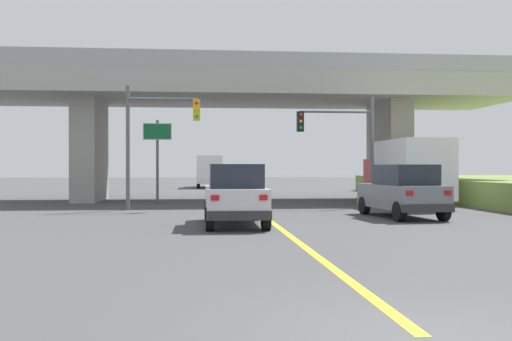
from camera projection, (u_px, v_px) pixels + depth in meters
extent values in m
plane|color=#424244|center=(243.00, 200.00, 35.16)|extent=(160.00, 160.00, 0.00)
cube|color=#A8A59E|center=(243.00, 90.00, 35.12)|extent=(31.26, 8.21, 1.27)
cube|color=#9A9891|center=(90.00, 150.00, 34.33)|extent=(1.33, 4.93, 5.76)
cube|color=#9A9891|center=(389.00, 151.00, 35.95)|extent=(1.33, 4.93, 5.76)
cube|color=#9EA0A5|center=(248.00, 60.00, 31.18)|extent=(31.26, 0.20, 0.90)
cube|color=#9EA0A5|center=(238.00, 81.00, 39.05)|extent=(31.26, 0.20, 0.90)
cube|color=yellow|center=(278.00, 226.00, 19.57)|extent=(0.20, 25.61, 0.01)
cube|color=silver|center=(235.00, 201.00, 20.04)|extent=(1.89, 4.71, 0.90)
cube|color=#1E232D|center=(235.00, 176.00, 19.68)|extent=(1.67, 2.59, 0.76)
cube|color=#2D2D30|center=(239.00, 216.00, 17.74)|extent=(1.93, 0.20, 0.28)
cube|color=red|center=(215.00, 198.00, 17.60)|extent=(0.24, 0.06, 0.16)
cube|color=red|center=(263.00, 198.00, 17.74)|extent=(0.24, 0.06, 0.16)
cylinder|color=black|center=(208.00, 211.00, 21.76)|extent=(0.26, 0.72, 0.72)
cylinder|color=black|center=(255.00, 210.00, 21.91)|extent=(0.26, 0.72, 0.72)
cylinder|color=black|center=(210.00, 219.00, 18.16)|extent=(0.26, 0.72, 0.72)
cylinder|color=black|center=(266.00, 219.00, 18.32)|extent=(0.26, 0.72, 0.72)
cube|color=slate|center=(401.00, 196.00, 23.12)|extent=(2.28, 4.69, 0.90)
cube|color=#1E232D|center=(405.00, 175.00, 22.78)|extent=(1.87, 2.63, 0.76)
cube|color=#2D2D30|center=(428.00, 208.00, 20.94)|extent=(1.93, 0.37, 0.28)
cube|color=red|center=(410.00, 193.00, 20.74)|extent=(0.24, 0.08, 0.16)
cube|color=red|center=(448.00, 193.00, 21.00)|extent=(0.24, 0.08, 0.16)
cylinder|color=black|center=(364.00, 205.00, 24.66)|extent=(0.32, 0.74, 0.72)
cylinder|color=black|center=(403.00, 205.00, 24.97)|extent=(0.32, 0.74, 0.72)
cylinder|color=black|center=(399.00, 212.00, 21.28)|extent=(0.32, 0.74, 0.72)
cylinder|color=black|center=(443.00, 211.00, 21.59)|extent=(0.32, 0.74, 0.72)
cube|color=red|center=(389.00, 177.00, 31.84)|extent=(2.20, 2.00, 1.90)
cube|color=white|center=(412.00, 169.00, 28.36)|extent=(2.31, 5.00, 2.76)
cube|color=#195999|center=(412.00, 184.00, 28.36)|extent=(2.33, 4.90, 0.24)
cylinder|color=black|center=(370.00, 195.00, 31.76)|extent=(0.30, 0.90, 0.90)
cylinder|color=black|center=(407.00, 195.00, 31.94)|extent=(0.30, 0.90, 0.90)
cylinder|color=black|center=(400.00, 200.00, 27.03)|extent=(0.30, 0.90, 0.90)
cylinder|color=black|center=(443.00, 200.00, 27.21)|extent=(0.30, 0.90, 0.90)
cylinder|color=#56595E|center=(372.00, 152.00, 28.95)|extent=(0.18, 0.18, 5.28)
cylinder|color=#56595E|center=(336.00, 112.00, 28.78)|extent=(3.47, 0.12, 0.12)
cube|color=black|center=(300.00, 122.00, 28.62)|extent=(0.32, 0.26, 0.96)
sphere|color=red|center=(301.00, 115.00, 28.47)|extent=(0.16, 0.16, 0.16)
sphere|color=gold|center=(301.00, 121.00, 28.47)|extent=(0.16, 0.16, 0.16)
sphere|color=green|center=(301.00, 128.00, 28.47)|extent=(0.16, 0.16, 0.16)
cylinder|color=#56595E|center=(128.00, 148.00, 27.08)|extent=(0.18, 0.18, 5.58)
cylinder|color=#56595E|center=(162.00, 99.00, 27.21)|extent=(3.07, 0.12, 0.12)
cube|color=gold|center=(197.00, 110.00, 27.36)|extent=(0.32, 0.26, 0.96)
sphere|color=red|center=(197.00, 103.00, 27.21)|extent=(0.16, 0.16, 0.16)
sphere|color=gold|center=(197.00, 110.00, 27.21)|extent=(0.16, 0.16, 0.16)
sphere|color=green|center=(197.00, 116.00, 27.21)|extent=(0.16, 0.16, 0.16)
cylinder|color=#56595E|center=(157.00, 162.00, 32.12)|extent=(0.14, 0.14, 4.42)
cube|color=#146638|center=(157.00, 132.00, 32.05)|extent=(1.43, 0.08, 0.81)
cube|color=white|center=(157.00, 132.00, 32.05)|extent=(1.51, 0.04, 0.89)
cube|color=silver|center=(209.00, 173.00, 59.80)|extent=(2.20, 2.00, 1.90)
cube|color=white|center=(209.00, 170.00, 56.23)|extent=(2.31, 5.16, 2.52)
cube|color=#195999|center=(209.00, 176.00, 56.24)|extent=(2.33, 5.05, 0.24)
cylinder|color=black|center=(198.00, 182.00, 59.71)|extent=(0.30, 0.90, 0.90)
cylinder|color=black|center=(219.00, 182.00, 59.90)|extent=(0.30, 0.90, 0.90)
cylinder|color=black|center=(198.00, 183.00, 54.86)|extent=(0.30, 0.90, 0.90)
cylinder|color=black|center=(220.00, 183.00, 55.05)|extent=(0.30, 0.90, 0.90)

